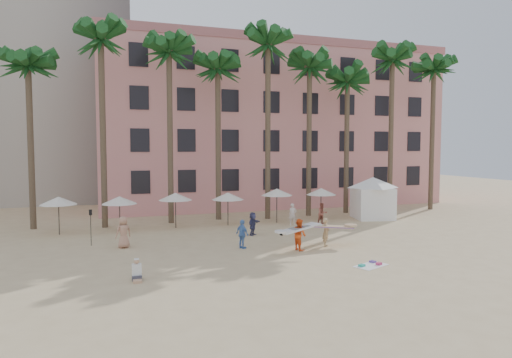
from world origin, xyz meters
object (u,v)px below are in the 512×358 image
object	(u,v)px
pink_hotel	(266,129)
cabana	(373,194)
carrier_yellow	(326,230)
carrier_white	(299,233)

from	to	relation	value
pink_hotel	cabana	distance (m)	16.03
carrier_yellow	cabana	bearing A→B (deg)	43.99
cabana	carrier_white	xyz separation A→B (m)	(-10.68, -8.85, -1.09)
carrier_yellow	pink_hotel	bearing A→B (deg)	79.16
carrier_white	pink_hotel	bearing A→B (deg)	74.78
carrier_white	carrier_yellow	bearing A→B (deg)	11.77
pink_hotel	carrier_white	size ratio (longest dim) A/B	11.31
pink_hotel	carrier_white	bearing A→B (deg)	-105.22
cabana	carrier_yellow	world-z (taller)	cabana
cabana	carrier_white	distance (m)	13.91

